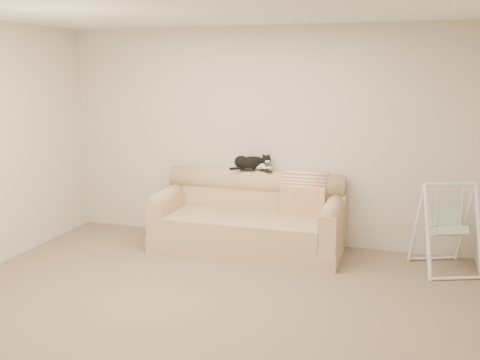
{
  "coord_description": "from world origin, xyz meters",
  "views": [
    {
      "loc": [
        1.69,
        -4.24,
        2.1
      ],
      "look_at": [
        -0.04,
        1.27,
        0.9
      ],
      "focal_mm": 40.0,
      "sensor_mm": 36.0,
      "label": 1
    }
  ],
  "objects_px": {
    "remote_a": "(248,170)",
    "remote_b": "(266,171)",
    "baby_swing": "(447,226)",
    "sofa": "(249,219)",
    "tuxedo_cat": "(251,162)"
  },
  "relations": [
    {
      "from": "remote_b",
      "to": "baby_swing",
      "type": "bearing_deg",
      "value": -7.61
    },
    {
      "from": "sofa",
      "to": "remote_a",
      "type": "height_order",
      "value": "remote_a"
    },
    {
      "from": "remote_a",
      "to": "remote_b",
      "type": "bearing_deg",
      "value": 0.47
    },
    {
      "from": "remote_a",
      "to": "remote_b",
      "type": "height_order",
      "value": "remote_a"
    },
    {
      "from": "remote_b",
      "to": "baby_swing",
      "type": "relative_size",
      "value": 0.18
    },
    {
      "from": "sofa",
      "to": "tuxedo_cat",
      "type": "bearing_deg",
      "value": 100.39
    },
    {
      "from": "remote_a",
      "to": "tuxedo_cat",
      "type": "relative_size",
      "value": 0.38
    },
    {
      "from": "remote_b",
      "to": "tuxedo_cat",
      "type": "bearing_deg",
      "value": 175.16
    },
    {
      "from": "sofa",
      "to": "baby_swing",
      "type": "height_order",
      "value": "baby_swing"
    },
    {
      "from": "tuxedo_cat",
      "to": "baby_swing",
      "type": "distance_m",
      "value": 2.31
    },
    {
      "from": "remote_a",
      "to": "baby_swing",
      "type": "height_order",
      "value": "baby_swing"
    },
    {
      "from": "tuxedo_cat",
      "to": "baby_swing",
      "type": "height_order",
      "value": "tuxedo_cat"
    },
    {
      "from": "baby_swing",
      "to": "sofa",
      "type": "bearing_deg",
      "value": 178.59
    },
    {
      "from": "sofa",
      "to": "remote_a",
      "type": "xyz_separation_m",
      "value": [
        -0.08,
        0.22,
        0.56
      ]
    },
    {
      "from": "sofa",
      "to": "remote_a",
      "type": "relative_size",
      "value": 11.87
    }
  ]
}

